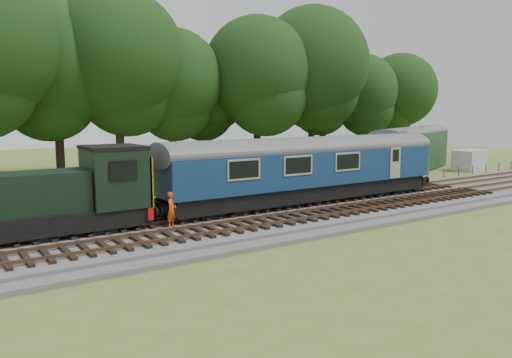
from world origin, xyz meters
TOP-DOWN VIEW (x-y plane):
  - ground at (0.00, 0.00)m, footprint 120.00×120.00m
  - ballast at (0.00, 0.00)m, footprint 70.00×7.00m
  - track_north at (0.00, 1.40)m, footprint 67.20×2.40m
  - track_south at (0.00, -1.60)m, footprint 67.20×2.40m
  - fence at (0.00, 4.50)m, footprint 64.00×0.12m
  - tree_line at (0.00, 22.00)m, footprint 70.00×8.00m
  - dmu_railcar at (4.97, 1.40)m, footprint 18.05×2.86m
  - shunter_loco at (-8.96, 1.40)m, footprint 8.91×2.60m
  - worker at (-4.07, 0.10)m, footprint 0.71×0.68m
  - parked_coach at (24.30, 9.58)m, footprint 15.78×8.88m
  - shed at (24.80, 12.28)m, footprint 3.21×3.21m
  - caravan at (29.97, 7.40)m, footprint 4.28×2.70m

SIDE VIEW (x-z plane):
  - ground at x=0.00m, z-range 0.00..0.00m
  - fence at x=0.00m, z-range -0.50..0.50m
  - tree_line at x=0.00m, z-range -9.00..9.00m
  - ballast at x=0.00m, z-range 0.00..0.35m
  - track_north at x=0.00m, z-range 0.31..0.52m
  - track_south at x=0.00m, z-range 0.31..0.52m
  - caravan at x=29.97m, z-range 0.00..1.94m
  - worker at x=-4.07m, z-range 0.35..1.98m
  - shed at x=24.80m, z-range 0.02..2.54m
  - shunter_loco at x=-8.96m, z-range 0.29..3.66m
  - parked_coach at x=24.30m, z-range 0.25..4.33m
  - dmu_railcar at x=4.97m, z-range 0.67..4.54m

